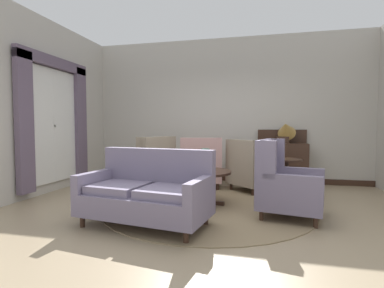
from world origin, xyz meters
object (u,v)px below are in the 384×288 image
(armchair_back_corner, at_px, (253,169))
(armchair_near_sideboard, at_px, (149,168))
(settee, at_px, (147,193))
(side_table, at_px, (286,176))
(coffee_table, at_px, (202,176))
(armchair_foreground_right, at_px, (284,184))
(gramophone, at_px, (285,130))
(sideboard, at_px, (282,161))
(porcelain_vase, at_px, (205,161))
(armchair_beside_settee, at_px, (201,167))

(armchair_back_corner, bearing_deg, armchair_near_sideboard, 56.87)
(settee, xyz_separation_m, side_table, (1.78, 1.67, 0.02))
(coffee_table, bearing_deg, armchair_foreground_right, -16.56)
(armchair_back_corner, bearing_deg, gramophone, -90.57)
(sideboard, bearing_deg, porcelain_vase, -123.74)
(armchair_back_corner, distance_m, gramophone, 1.16)
(side_table, bearing_deg, porcelain_vase, -156.38)
(settee, bearing_deg, armchair_near_sideboard, 119.53)
(settee, relative_size, armchair_back_corner, 1.42)
(coffee_table, bearing_deg, sideboard, 55.14)
(armchair_back_corner, bearing_deg, coffee_table, 100.96)
(coffee_table, xyz_separation_m, gramophone, (1.38, 1.82, 0.71))
(settee, bearing_deg, armchair_beside_settee, 93.83)
(armchair_near_sideboard, height_order, sideboard, sideboard)
(gramophone, bearing_deg, armchair_beside_settee, -162.15)
(settee, distance_m, armchair_back_corner, 2.61)
(armchair_back_corner, height_order, side_table, armchair_back_corner)
(settee, height_order, armchair_beside_settee, armchair_beside_settee)
(porcelain_vase, height_order, armchair_back_corner, armchair_back_corner)
(coffee_table, relative_size, armchair_near_sideboard, 0.83)
(armchair_near_sideboard, bearing_deg, sideboard, 139.57)
(gramophone, bearing_deg, armchair_foreground_right, -94.38)
(settee, xyz_separation_m, armchair_foreground_right, (1.69, 0.76, 0.05))
(porcelain_vase, distance_m, armchair_back_corner, 1.40)
(armchair_beside_settee, bearing_deg, settee, 74.47)
(coffee_table, xyz_separation_m, porcelain_vase, (0.05, -0.00, 0.24))
(armchair_near_sideboard, bearing_deg, side_table, 110.23)
(armchair_near_sideboard, bearing_deg, armchair_beside_settee, 145.84)
(armchair_foreground_right, bearing_deg, armchair_back_corner, 28.17)
(side_table, bearing_deg, settee, -136.90)
(porcelain_vase, bearing_deg, gramophone, 53.85)
(sideboard, xyz_separation_m, gramophone, (0.05, -0.09, 0.65))
(porcelain_vase, xyz_separation_m, sideboard, (1.28, 1.91, -0.18))
(armchair_foreground_right, relative_size, armchair_back_corner, 0.89)
(armchair_beside_settee, bearing_deg, armchair_back_corner, 163.48)
(settee, height_order, gramophone, gramophone)
(coffee_table, relative_size, side_table, 1.33)
(coffee_table, bearing_deg, porcelain_vase, -1.33)
(coffee_table, distance_m, armchair_back_corner, 1.40)
(armchair_near_sideboard, relative_size, side_table, 1.60)
(settee, relative_size, armchair_beside_settee, 1.62)
(armchair_near_sideboard, relative_size, armchair_beside_settee, 1.07)
(armchair_near_sideboard, xyz_separation_m, sideboard, (2.51, 1.18, 0.07))
(porcelain_vase, height_order, armchair_near_sideboard, armchair_near_sideboard)
(armchair_foreground_right, height_order, gramophone, gramophone)
(armchair_near_sideboard, height_order, side_table, armchair_near_sideboard)
(porcelain_vase, relative_size, settee, 0.21)
(armchair_beside_settee, bearing_deg, porcelain_vase, 93.39)
(coffee_table, xyz_separation_m, sideboard, (1.33, 1.91, 0.07))
(coffee_table, height_order, settee, settee)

